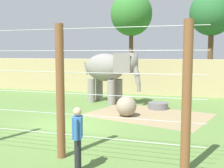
# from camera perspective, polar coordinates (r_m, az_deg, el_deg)

# --- Properties ---
(ground_plane) EXTENTS (120.00, 120.00, 0.00)m
(ground_plane) POSITION_cam_1_polar(r_m,az_deg,el_deg) (12.01, -9.42, -8.44)
(ground_plane) COLOR #5B7F3D
(dirt_patch) EXTENTS (6.54, 5.34, 0.01)m
(dirt_patch) POSITION_cam_1_polar(r_m,az_deg,el_deg) (14.14, 7.33, -6.17)
(dirt_patch) COLOR #937F5B
(dirt_patch) RESTS_ON ground
(embankment_wall) EXTENTS (36.00, 1.80, 2.59)m
(embankment_wall) POSITION_cam_1_polar(r_m,az_deg,el_deg) (21.94, 3.45, 1.66)
(embankment_wall) COLOR tan
(embankment_wall) RESTS_ON ground
(elephant) EXTENTS (4.02, 2.28, 3.07)m
(elephant) POSITION_cam_1_polar(r_m,az_deg,el_deg) (17.12, -0.56, 2.90)
(elephant) COLOR gray
(elephant) RESTS_ON ground
(enrichment_ball) EXTENTS (0.98, 0.98, 0.98)m
(enrichment_ball) POSITION_cam_1_polar(r_m,az_deg,el_deg) (13.63, 2.91, -4.50)
(enrichment_ball) COLOR gray
(enrichment_ball) RESTS_ON ground
(cable_fence) EXTENTS (10.98, 0.24, 3.84)m
(cable_fence) POSITION_cam_1_polar(r_m,az_deg,el_deg) (8.99, -19.20, -1.09)
(cable_fence) COLOR brown
(cable_fence) RESTS_ON ground
(zookeeper) EXTENTS (0.32, 0.57, 1.67)m
(zookeeper) POSITION_cam_1_polar(r_m,az_deg,el_deg) (7.32, -6.96, -10.44)
(zookeeper) COLOR #232328
(zookeeper) RESTS_ON ground
(water_tub) EXTENTS (1.10, 1.10, 0.35)m
(water_tub) POSITION_cam_1_polar(r_m,az_deg,el_deg) (15.68, 9.28, -4.31)
(water_tub) COLOR slate
(water_tub) RESTS_ON ground
(tree_far_left) EXTENTS (3.63, 3.63, 8.32)m
(tree_far_left) POSITION_cam_1_polar(r_m,az_deg,el_deg) (25.58, 19.52, 13.30)
(tree_far_left) COLOR brown
(tree_far_left) RESTS_ON ground
(tree_left_of_centre) EXTENTS (4.32, 4.32, 9.39)m
(tree_left_of_centre) POSITION_cam_1_polar(r_m,az_deg,el_deg) (30.27, 3.93, 13.86)
(tree_left_of_centre) COLOR brown
(tree_left_of_centre) RESTS_ON ground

